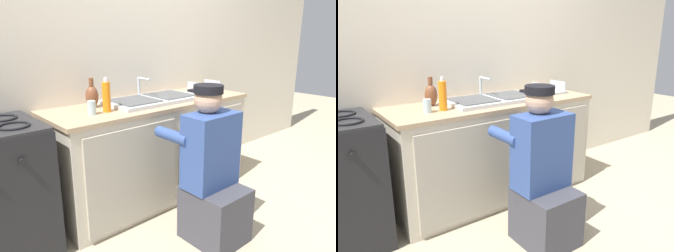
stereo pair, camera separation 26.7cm
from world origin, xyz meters
TOP-DOWN VIEW (x-y plane):
  - ground_plane at (0.00, 0.00)m, footprint 12.00×12.00m
  - back_wall at (0.00, 0.65)m, footprint 6.00×0.10m
  - counter_cabinet at (0.00, 0.29)m, footprint 1.78×0.62m
  - countertop at (0.00, 0.30)m, footprint 1.82×0.62m
  - sink_double_basin at (0.00, 0.30)m, footprint 0.80×0.44m
  - plumber_person at (-0.09, -0.47)m, footprint 0.42×0.61m
  - soap_bottle_orange at (-0.49, 0.22)m, footprint 0.06×0.06m
  - vase_decorative at (-0.50, 0.43)m, footprint 0.10×0.10m
  - water_glass at (-0.61, 0.22)m, footprint 0.06×0.06m
  - dish_rack_tray at (0.64, 0.30)m, footprint 0.28×0.22m

SIDE VIEW (x-z plane):
  - ground_plane at x=0.00m, z-range 0.00..0.00m
  - counter_cabinet at x=0.00m, z-range 0.00..0.84m
  - plumber_person at x=-0.09m, z-range -0.09..1.01m
  - countertop at x=0.00m, z-range 0.84..0.87m
  - sink_double_basin at x=0.00m, z-range 0.80..0.99m
  - dish_rack_tray at x=0.64m, z-range 0.84..0.95m
  - water_glass at x=-0.61m, z-range 0.87..0.97m
  - vase_decorative at x=-0.50m, z-range 0.85..1.08m
  - soap_bottle_orange at x=-0.49m, z-range 0.86..1.11m
  - back_wall at x=0.00m, z-range 0.00..2.50m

